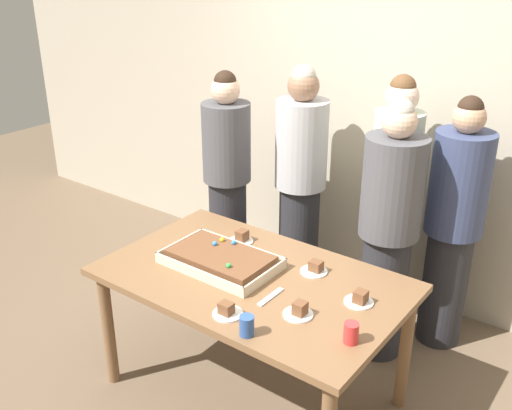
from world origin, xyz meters
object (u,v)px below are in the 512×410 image
(plated_slice_far_right, at_px, (242,238))
(person_green_shirt_behind, at_px, (453,224))
(drink_cup_nearest, at_px, (351,333))
(plated_slice_near_left, at_px, (315,269))
(person_striped_tie_right, at_px, (300,181))
(plated_slice_near_right, at_px, (360,299))
(drink_cup_middle, at_px, (247,326))
(person_left_edge_reaching, at_px, (227,184))
(cake_server_utensil, at_px, (271,297))
(plated_slice_far_left, at_px, (227,311))
(person_serving_front, at_px, (392,197))
(sheet_cake, at_px, (221,259))
(plated_slice_center_front, at_px, (299,311))
(person_far_right_suit, at_px, (389,232))
(party_table, at_px, (252,291))

(plated_slice_far_right, relative_size, person_green_shirt_behind, 0.09)
(plated_slice_far_right, height_order, drink_cup_nearest, drink_cup_nearest)
(plated_slice_near_left, relative_size, person_striped_tie_right, 0.09)
(plated_slice_near_right, bearing_deg, person_striped_tie_right, 134.71)
(drink_cup_middle, relative_size, person_left_edge_reaching, 0.06)
(plated_slice_near_right, xyz_separation_m, cake_server_utensil, (-0.39, -0.22, -0.02))
(plated_slice_far_left, xyz_separation_m, person_green_shirt_behind, (0.56, 1.54, 0.04))
(plated_slice_near_right, bearing_deg, drink_cup_middle, -118.24)
(drink_cup_nearest, bearing_deg, plated_slice_near_left, 136.24)
(cake_server_utensil, xyz_separation_m, person_serving_front, (0.04, 1.34, 0.11))
(sheet_cake, bearing_deg, person_green_shirt_behind, 52.71)
(plated_slice_far_left, height_order, drink_cup_middle, drink_cup_middle)
(plated_slice_near_left, relative_size, plated_slice_near_right, 1.00)
(plated_slice_near_right, distance_m, drink_cup_nearest, 0.33)
(plated_slice_far_left, xyz_separation_m, person_serving_front, (0.12, 1.60, 0.09))
(plated_slice_near_right, distance_m, person_striped_tie_right, 1.46)
(plated_slice_center_front, relative_size, drink_cup_nearest, 1.50)
(person_far_right_suit, bearing_deg, drink_cup_middle, 32.07)
(plated_slice_far_right, bearing_deg, plated_slice_center_front, -32.49)
(plated_slice_near_right, height_order, person_striped_tie_right, person_striped_tie_right)
(plated_slice_near_right, bearing_deg, person_serving_front, 107.41)
(plated_slice_near_left, height_order, cake_server_utensil, plated_slice_near_left)
(plated_slice_far_right, relative_size, plated_slice_center_front, 1.00)
(sheet_cake, distance_m, person_striped_tie_right, 1.18)
(sheet_cake, height_order, drink_cup_middle, same)
(drink_cup_middle, bearing_deg, plated_slice_near_left, 94.10)
(party_table, relative_size, cake_server_utensil, 8.25)
(plated_slice_center_front, relative_size, drink_cup_middle, 1.50)
(drink_cup_nearest, xyz_separation_m, drink_cup_middle, (-0.41, -0.24, 0.00))
(plated_slice_near_right, xyz_separation_m, person_green_shirt_behind, (0.09, 1.07, 0.04))
(person_green_shirt_behind, relative_size, person_far_right_suit, 0.99)
(cake_server_utensil, height_order, person_serving_front, person_serving_front)
(party_table, bearing_deg, plated_slice_far_right, 136.15)
(person_serving_front, relative_size, person_green_shirt_behind, 1.04)
(drink_cup_nearest, bearing_deg, sheet_cake, 168.41)
(plated_slice_near_left, bearing_deg, person_serving_front, 90.40)
(plated_slice_near_right, bearing_deg, plated_slice_far_left, -134.50)
(cake_server_utensil, relative_size, person_green_shirt_behind, 0.12)
(person_far_right_suit, relative_size, person_left_edge_reaching, 0.99)
(party_table, relative_size, person_striped_tie_right, 0.96)
(plated_slice_far_left, xyz_separation_m, cake_server_utensil, (0.08, 0.25, -0.02))
(person_left_edge_reaching, bearing_deg, plated_slice_near_left, 25.26)
(cake_server_utensil, distance_m, person_left_edge_reaching, 1.39)
(drink_cup_middle, bearing_deg, person_left_edge_reaching, 132.33)
(sheet_cake, xyz_separation_m, plated_slice_far_right, (-0.08, 0.30, -0.01))
(drink_cup_middle, relative_size, person_far_right_suit, 0.06)
(sheet_cake, distance_m, plated_slice_center_front, 0.64)
(sheet_cake, xyz_separation_m, person_striped_tie_right, (-0.21, 1.15, 0.06))
(plated_slice_far_left, bearing_deg, plated_slice_center_front, 35.91)
(plated_slice_near_left, xyz_separation_m, person_striped_tie_right, (-0.68, 0.90, 0.08))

